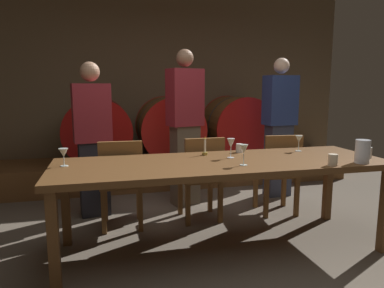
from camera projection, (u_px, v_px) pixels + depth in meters
The scene contains 22 objects.
ground_plane at pixel (233, 267), 2.72m from camera, with size 7.40×7.40×0.00m, color brown.
back_wall at pixel (164, 80), 5.46m from camera, with size 5.69×0.24×2.97m, color brown.
barrel_shelf at pixel (171, 170), 5.14m from camera, with size 5.12×0.90×0.36m, color brown.
wine_barrel_left at pixel (98, 130), 4.80m from camera, with size 0.88×0.87×0.88m.
wine_barrel_center at pixel (169, 128), 5.04m from camera, with size 0.88×0.87×0.88m.
wine_barrel_right at pixel (236, 126), 5.28m from camera, with size 0.88×0.87×0.88m.
dining_table at pixel (222, 168), 2.94m from camera, with size 2.74×0.90×0.77m.
chair_left at pixel (121, 180), 3.39m from camera, with size 0.42×0.42×0.88m.
chair_center at pixel (202, 175), 3.60m from camera, with size 0.41×0.41×0.88m.
chair_right at pixel (279, 170), 3.80m from camera, with size 0.43×0.43×0.88m.
guest_left at pixel (93, 139), 3.73m from camera, with size 0.41×0.30×1.63m.
guest_center at pixel (185, 127), 4.08m from camera, with size 0.43×0.33×1.79m.
guest_right at pixel (279, 127), 4.42m from camera, with size 0.40×0.27×1.72m.
candle_center at pixel (205, 150), 3.18m from camera, with size 0.05×0.05×0.17m.
pitcher at pixel (362, 152), 2.83m from camera, with size 0.11×0.11×0.19m.
wine_glass_far_left at pixel (64, 153), 2.72m from camera, with size 0.07×0.07×0.14m.
wine_glass_center_left at pixel (244, 150), 2.75m from camera, with size 0.07×0.07×0.16m.
wine_glass_center_right at pixel (231, 144), 3.04m from camera, with size 0.07×0.07×0.17m.
wine_glass_far_right at pixel (299, 140), 3.36m from camera, with size 0.07×0.07×0.15m.
cup_left at pixel (239, 148), 3.31m from camera, with size 0.06×0.06×0.08m, color white.
cup_center at pixel (333, 160), 2.75m from camera, with size 0.07×0.07×0.09m, color beige.
cup_right at pixel (368, 153), 3.04m from camera, with size 0.06×0.06×0.10m, color white.
Camera 1 is at (-0.91, -2.39, 1.37)m, focal length 33.14 mm.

